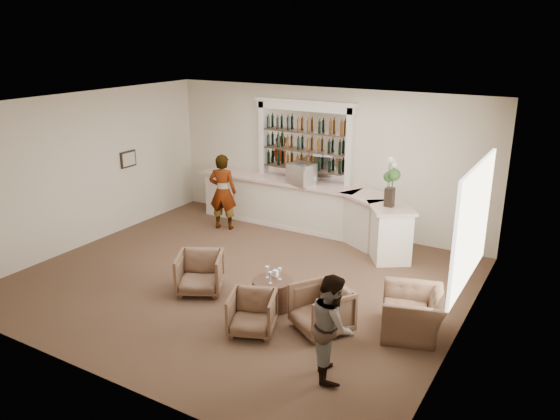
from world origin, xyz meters
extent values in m
plane|color=brown|center=(0.00, 0.00, 0.00)|extent=(8.00, 8.00, 0.00)
cube|color=beige|center=(0.00, 3.50, 1.65)|extent=(8.00, 0.04, 3.30)
cube|color=beige|center=(-4.00, 0.00, 1.65)|extent=(0.04, 7.00, 3.30)
cube|color=beige|center=(4.00, 0.00, 1.65)|extent=(0.04, 7.00, 3.30)
cube|color=white|center=(0.00, 0.00, 3.30)|extent=(8.00, 7.00, 0.04)
cube|color=white|center=(3.97, 0.50, 1.70)|extent=(0.05, 2.40, 1.90)
cube|color=black|center=(-3.97, 1.20, 1.65)|extent=(0.04, 0.46, 0.38)
cube|color=#C2B29A|center=(-3.94, 1.20, 1.65)|extent=(0.01, 0.38, 0.30)
cube|color=white|center=(-1.00, 3.15, 0.54)|extent=(4.00, 0.70, 1.08)
cube|color=#C9AA9D|center=(-1.00, 3.13, 1.11)|extent=(4.10, 0.82, 0.06)
cube|color=white|center=(1.35, 2.92, 0.54)|extent=(1.12, 1.04, 1.08)
cube|color=#C9AA9D|center=(1.35, 2.90, 1.11)|extent=(1.27, 1.19, 0.06)
cube|color=white|center=(2.05, 2.40, 0.54)|extent=(1.08, 1.14, 1.08)
cube|color=#C9AA9D|center=(2.05, 2.38, 1.11)|extent=(1.24, 1.29, 0.06)
cube|color=silver|center=(-1.00, 2.82, 0.05)|extent=(4.00, 0.06, 0.10)
cube|color=white|center=(-0.50, 3.48, 1.95)|extent=(2.15, 0.02, 1.65)
cube|color=silver|center=(-1.65, 3.42, 1.45)|extent=(0.14, 0.16, 2.90)
cube|color=silver|center=(0.65, 3.42, 1.45)|extent=(0.14, 0.16, 2.90)
cube|color=silver|center=(-0.50, 3.42, 2.84)|extent=(2.52, 0.16, 0.18)
cube|color=silver|center=(-0.50, 3.42, 2.96)|extent=(2.64, 0.20, 0.08)
cube|color=#36271B|center=(-0.50, 3.37, 1.38)|extent=(2.05, 0.20, 0.03)
cube|color=#36271B|center=(-0.50, 3.37, 1.82)|extent=(2.05, 0.20, 0.03)
cube|color=#36271B|center=(-0.50, 3.37, 2.26)|extent=(2.05, 0.20, 0.03)
cylinder|color=#4C2C21|center=(1.05, -0.59, 0.25)|extent=(0.69, 0.69, 0.50)
imported|color=gray|center=(-1.98, 2.16, 0.90)|extent=(0.76, 0.61, 1.80)
imported|color=gray|center=(2.75, -1.84, 0.74)|extent=(0.86, 0.91, 1.49)
imported|color=brown|center=(-0.37, -0.77, 0.37)|extent=(1.07, 1.08, 0.73)
imported|color=brown|center=(1.20, -1.46, 0.33)|extent=(0.91, 0.92, 0.65)
imported|color=brown|center=(2.11, -0.87, 0.37)|extent=(1.11, 1.12, 0.75)
imported|color=brown|center=(3.36, -0.21, 0.34)|extent=(1.20, 1.29, 0.68)
cube|color=silver|center=(-0.30, 2.94, 1.38)|extent=(0.65, 0.59, 0.49)
cube|color=black|center=(2.00, 2.38, 1.33)|extent=(0.17, 0.17, 0.38)
cube|color=white|center=(1.03, -0.45, 0.56)|extent=(0.08, 0.08, 0.12)
camera|label=1|loc=(5.40, -7.74, 4.50)|focal=35.00mm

